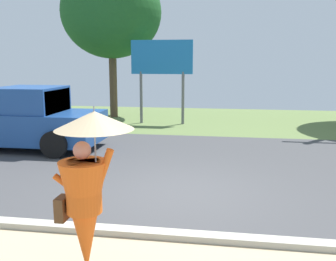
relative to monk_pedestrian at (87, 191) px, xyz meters
name	(u,v)px	position (x,y,z in m)	size (l,w,h in m)	color
ground_plane	(193,159)	(0.77, 6.03, -1.13)	(40.00, 22.00, 0.20)	#424244
monk_pedestrian	(87,191)	(0.00, 0.00, 0.00)	(1.05, 0.95, 2.13)	#E55B19
pickup_truck	(17,120)	(-4.68, 6.36, -0.21)	(5.20, 2.28, 1.88)	#1E478C
roadside_billboard	(162,63)	(-1.09, 11.59, 1.47)	(2.60, 0.12, 3.50)	slate
tree_center_back	(111,13)	(-3.71, 13.19, 3.74)	(4.59, 4.59, 6.92)	brown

